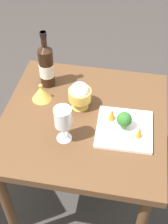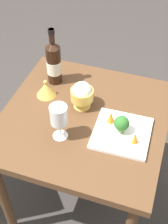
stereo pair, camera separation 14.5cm
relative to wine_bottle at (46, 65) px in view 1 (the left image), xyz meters
The scene contains 10 objects.
ground_plane 0.91m from the wine_bottle, 138.59° to the left, with size 8.00×8.00×0.00m, color #383330.
dining_table 0.38m from the wine_bottle, 138.59° to the left, with size 0.78×0.78×0.74m.
wine_bottle is the anchor object (origin of this frame).
wine_glass 0.39m from the wine_bottle, 115.64° to the left, with size 0.08×0.08×0.18m.
rice_bowl 0.24m from the wine_bottle, 145.52° to the left, with size 0.11×0.11×0.14m.
rice_bowl_lid 0.14m from the wine_bottle, 90.06° to the left, with size 0.10×0.10×0.09m.
serving_plate 0.51m from the wine_bottle, 149.09° to the left, with size 0.26×0.26×0.02m.
broccoli_floret 0.49m from the wine_bottle, 148.96° to the left, with size 0.07×0.07×0.09m.
carrot_garnish_left 0.58m from the wine_bottle, 149.00° to the left, with size 0.03×0.03×0.06m.
carrot_garnish_right 0.42m from the wine_bottle, 149.81° to the left, with size 0.03×0.03×0.06m.
Camera 1 is at (-0.19, 1.01, 1.80)m, focal length 49.87 mm.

